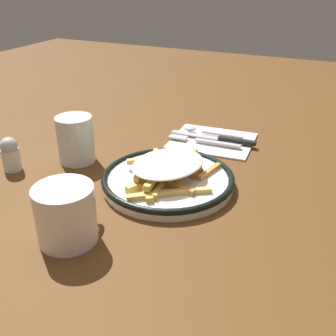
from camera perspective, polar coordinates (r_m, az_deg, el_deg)
ground_plane at (r=0.78m, az=0.00°, el=-2.51°), size 2.60×2.60×0.00m
plate at (r=0.77m, az=0.00°, el=-1.67°), size 0.26×0.26×0.02m
fries_heap at (r=0.75m, az=-0.30°, el=-0.06°), size 0.21×0.19×0.04m
napkin at (r=0.97m, az=6.36°, el=3.98°), size 0.18×0.20×0.01m
fork at (r=0.95m, az=5.12°, el=3.87°), size 0.02×0.18×0.01m
knife at (r=0.96m, az=7.45°, el=4.21°), size 0.02×0.21×0.01m
spoon at (r=1.00m, az=4.98°, el=5.29°), size 0.02×0.15×0.01m
water_glass at (r=0.88m, az=-13.06°, el=4.01°), size 0.08×0.08×0.10m
coffee_mug at (r=0.63m, az=-14.32°, el=-6.37°), size 0.12×0.09×0.09m
salt_shaker at (r=0.88m, az=-21.59°, el=1.87°), size 0.04×0.04×0.07m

